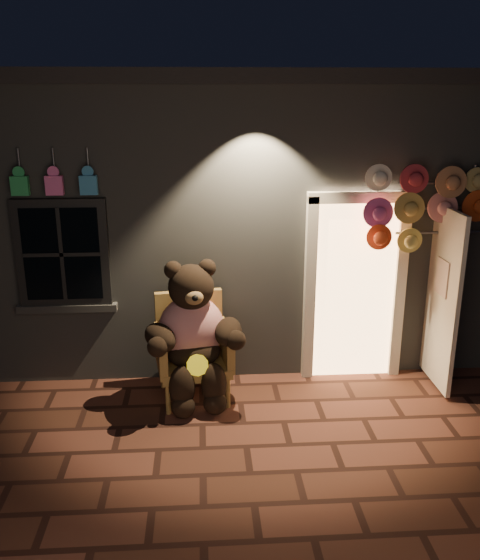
{
  "coord_description": "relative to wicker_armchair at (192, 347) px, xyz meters",
  "views": [
    {
      "loc": [
        -0.39,
        -4.88,
        3.23
      ],
      "look_at": [
        0.0,
        1.0,
        1.35
      ],
      "focal_mm": 38.0,
      "sensor_mm": 36.0,
      "label": 1
    }
  ],
  "objects": [
    {
      "name": "hat_rack",
      "position": [
        2.52,
        0.19,
        1.48
      ],
      "size": [
        1.5,
        0.22,
        2.49
      ],
      "color": "#59595E",
      "rests_on": "ground"
    },
    {
      "name": "shop_building",
      "position": [
        0.51,
        2.9,
        1.17
      ],
      "size": [
        7.3,
        5.95,
        3.51
      ],
      "color": "slate",
      "rests_on": "ground"
    },
    {
      "name": "ground",
      "position": [
        0.51,
        -1.09,
        -0.57
      ],
      "size": [
        60.0,
        60.0,
        0.0
      ],
      "primitive_type": "plane",
      "color": "brown",
      "rests_on": "ground"
    },
    {
      "name": "wicker_armchair",
      "position": [
        0.0,
        0.0,
        0.0
      ],
      "size": [
        0.87,
        0.81,
        1.13
      ],
      "rotation": [
        0.0,
        0.0,
        0.15
      ],
      "color": "olive",
      "rests_on": "ground"
    },
    {
      "name": "teddy_bear",
      "position": [
        0.01,
        -0.14,
        0.21
      ],
      "size": [
        1.12,
        0.94,
        1.56
      ],
      "rotation": [
        0.0,
        0.0,
        0.15
      ],
      "color": "#AF1215",
      "rests_on": "ground"
    }
  ]
}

